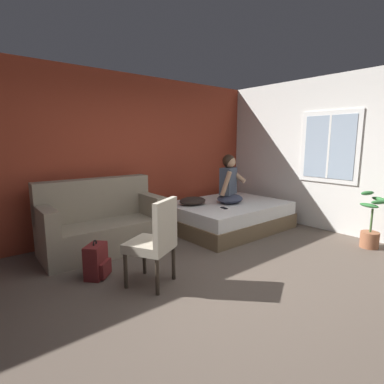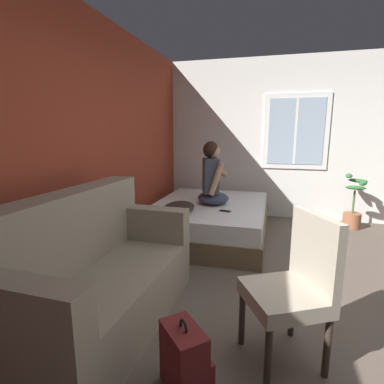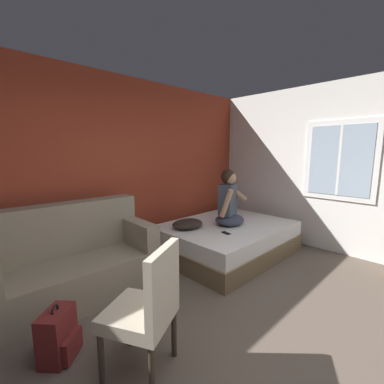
% 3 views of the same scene
% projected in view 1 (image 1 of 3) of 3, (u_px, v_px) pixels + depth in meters
% --- Properties ---
extents(ground_plane, '(40.00, 40.00, 0.00)m').
position_uv_depth(ground_plane, '(227.00, 287.00, 3.30)').
color(ground_plane, brown).
extents(wall_back_accent, '(10.86, 0.16, 2.70)m').
position_uv_depth(wall_back_accent, '(116.00, 155.00, 5.07)').
color(wall_back_accent, '#993823').
rests_on(wall_back_accent, ground).
extents(wall_side_with_window, '(0.19, 6.51, 2.70)m').
position_uv_depth(wall_side_with_window, '(355.00, 155.00, 4.97)').
color(wall_side_with_window, silver).
rests_on(wall_side_with_window, ground).
extents(bed, '(2.06, 1.58, 0.48)m').
position_uv_depth(bed, '(228.00, 215.00, 5.50)').
color(bed, brown).
rests_on(bed, ground).
extents(couch, '(1.72, 0.87, 1.04)m').
position_uv_depth(couch, '(101.00, 224.00, 4.38)').
color(couch, gray).
rests_on(couch, ground).
extents(side_chair, '(0.62, 0.62, 0.98)m').
position_uv_depth(side_chair, '(155.00, 239.00, 3.28)').
color(side_chair, '#382D23').
rests_on(side_chair, ground).
extents(person_seated, '(0.63, 0.58, 0.88)m').
position_uv_depth(person_seated, '(229.00, 183.00, 5.37)').
color(person_seated, '#383D51').
rests_on(person_seated, bed).
extents(backpack, '(0.35, 0.35, 0.46)m').
position_uv_depth(backpack, '(97.00, 262.00, 3.52)').
color(backpack, maroon).
rests_on(backpack, ground).
extents(throw_pillow, '(0.54, 0.45, 0.14)m').
position_uv_depth(throw_pillow, '(193.00, 201.00, 5.26)').
color(throw_pillow, '#2D231E').
rests_on(throw_pillow, bed).
extents(cell_phone, '(0.10, 0.16, 0.01)m').
position_uv_depth(cell_phone, '(224.00, 208.00, 5.00)').
color(cell_phone, black).
rests_on(cell_phone, bed).
extents(potted_plant, '(0.39, 0.37, 0.85)m').
position_uv_depth(potted_plant, '(371.00, 228.00, 4.48)').
color(potted_plant, '#995B3D').
rests_on(potted_plant, ground).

